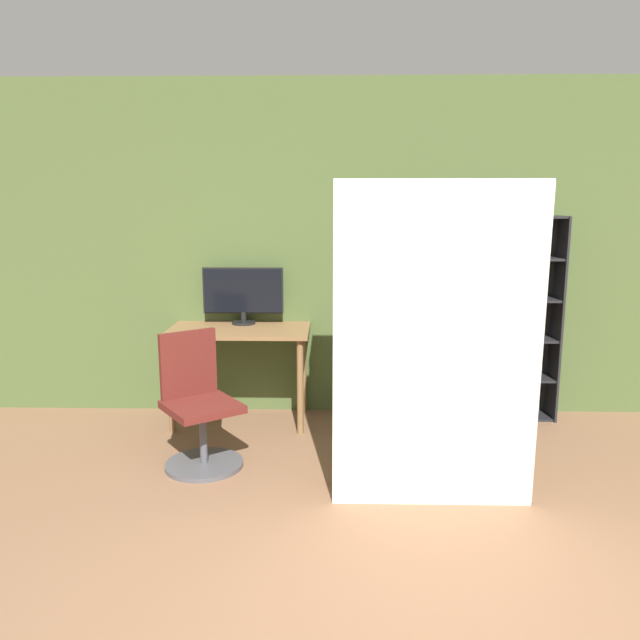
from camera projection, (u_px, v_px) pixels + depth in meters
wall_back at (366, 251)px, 5.07m from camera, size 8.00×0.06×2.70m
desk at (239, 343)px, 4.90m from camera, size 1.10×0.60×0.77m
monitor at (243, 293)px, 5.01m from camera, size 0.65×0.19×0.46m
office_chair at (199, 414)px, 4.15m from camera, size 0.62×0.62×0.89m
bookshelf at (508, 321)px, 5.01m from camera, size 0.63×0.28×1.64m
mattress_near at (436, 346)px, 3.56m from camera, size 1.16×0.24×1.87m
mattress_far at (427, 334)px, 3.88m from camera, size 1.16×0.23×1.87m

